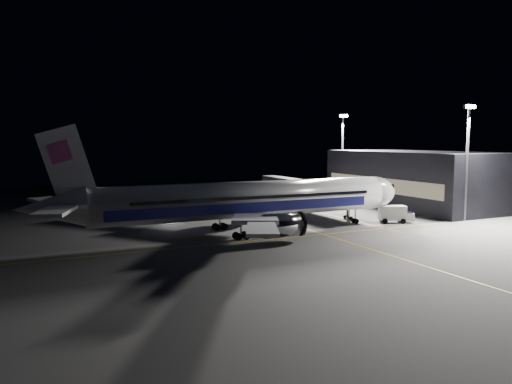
{
  "coord_description": "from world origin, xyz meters",
  "views": [
    {
      "loc": [
        -31.59,
        -70.07,
        14.52
      ],
      "look_at": [
        2.97,
        3.3,
        6.0
      ],
      "focal_mm": 35.0,
      "sensor_mm": 36.0,
      "label": 1
    }
  ],
  "objects_px": {
    "floodlight_mast_south": "(467,152)",
    "baggage_tug": "(170,215)",
    "safety_cone_c": "(224,228)",
    "safety_cone_a": "(235,218)",
    "floodlight_mast_north": "(343,148)",
    "safety_cone_b": "(215,227)",
    "service_truck": "(395,214)",
    "airliner": "(241,201)",
    "jet_bridge": "(309,188)"
  },
  "relations": [
    {
      "from": "floodlight_mast_south",
      "to": "baggage_tug",
      "type": "distance_m",
      "value": 54.6
    },
    {
      "from": "floodlight_mast_south",
      "to": "safety_cone_c",
      "type": "height_order",
      "value": "floodlight_mast_south"
    },
    {
      "from": "safety_cone_a",
      "to": "safety_cone_c",
      "type": "bearing_deg",
      "value": -122.84
    },
    {
      "from": "floodlight_mast_north",
      "to": "floodlight_mast_south",
      "type": "height_order",
      "value": "same"
    },
    {
      "from": "floodlight_mast_north",
      "to": "safety_cone_b",
      "type": "xyz_separation_m",
      "value": [
        -43.38,
        -26.3,
        -12.06
      ]
    },
    {
      "from": "floodlight_mast_south",
      "to": "service_truck",
      "type": "xyz_separation_m",
      "value": [
        -12.56,
        3.79,
        -10.77
      ]
    },
    {
      "from": "baggage_tug",
      "to": "safety_cone_c",
      "type": "xyz_separation_m",
      "value": [
        5.02,
        -14.46,
        -0.49
      ]
    },
    {
      "from": "airliner",
      "to": "floodlight_mast_north",
      "type": "relative_size",
      "value": 2.97
    },
    {
      "from": "airliner",
      "to": "jet_bridge",
      "type": "distance_m",
      "value": 29.31
    },
    {
      "from": "service_truck",
      "to": "safety_cone_a",
      "type": "height_order",
      "value": "service_truck"
    },
    {
      "from": "safety_cone_a",
      "to": "airliner",
      "type": "bearing_deg",
      "value": -108.93
    },
    {
      "from": "baggage_tug",
      "to": "safety_cone_b",
      "type": "height_order",
      "value": "baggage_tug"
    },
    {
      "from": "safety_cone_c",
      "to": "baggage_tug",
      "type": "bearing_deg",
      "value": 109.15
    },
    {
      "from": "floodlight_mast_north",
      "to": "safety_cone_b",
      "type": "relative_size",
      "value": 33.01
    },
    {
      "from": "floodlight_mast_south",
      "to": "safety_cone_b",
      "type": "distance_m",
      "value": 46.52
    },
    {
      "from": "airliner",
      "to": "baggage_tug",
      "type": "xyz_separation_m",
      "value": [
        -6.34,
        18.46,
        -4.39
      ]
    },
    {
      "from": "floodlight_mast_north",
      "to": "safety_cone_c",
      "type": "relative_size",
      "value": 36.86
    },
    {
      "from": "floodlight_mast_north",
      "to": "service_truck",
      "type": "relative_size",
      "value": 3.31
    },
    {
      "from": "jet_bridge",
      "to": "baggage_tug",
      "type": "bearing_deg",
      "value": 179.22
    },
    {
      "from": "jet_bridge",
      "to": "service_truck",
      "type": "xyz_separation_m",
      "value": [
        5.44,
        -20.28,
        -2.98
      ]
    },
    {
      "from": "safety_cone_b",
      "to": "safety_cone_a",
      "type": "bearing_deg",
      "value": 46.95
    },
    {
      "from": "jet_bridge",
      "to": "service_truck",
      "type": "height_order",
      "value": "jet_bridge"
    },
    {
      "from": "safety_cone_a",
      "to": "safety_cone_b",
      "type": "relative_size",
      "value": 0.89
    },
    {
      "from": "safety_cone_a",
      "to": "safety_cone_c",
      "type": "xyz_separation_m",
      "value": [
        -5.74,
        -8.89,
        0.0
      ]
    },
    {
      "from": "jet_bridge",
      "to": "safety_cone_b",
      "type": "bearing_deg",
      "value": -154.02
    },
    {
      "from": "airliner",
      "to": "floodlight_mast_north",
      "type": "distance_m",
      "value": 52.56
    },
    {
      "from": "airliner",
      "to": "baggage_tug",
      "type": "height_order",
      "value": "airliner"
    },
    {
      "from": "safety_cone_c",
      "to": "airliner",
      "type": "bearing_deg",
      "value": -71.77
    },
    {
      "from": "safety_cone_a",
      "to": "safety_cone_b",
      "type": "height_order",
      "value": "safety_cone_b"
    },
    {
      "from": "airliner",
      "to": "service_truck",
      "type": "relative_size",
      "value": 9.83
    },
    {
      "from": "floodlight_mast_north",
      "to": "safety_cone_a",
      "type": "xyz_separation_m",
      "value": [
        -36.66,
        -19.1,
        -12.09
      ]
    },
    {
      "from": "floodlight_mast_north",
      "to": "service_truck",
      "type": "xyz_separation_m",
      "value": [
        -12.56,
        -34.21,
        -10.77
      ]
    },
    {
      "from": "service_truck",
      "to": "baggage_tug",
      "type": "distance_m",
      "value": 40.54
    },
    {
      "from": "jet_bridge",
      "to": "service_truck",
      "type": "relative_size",
      "value": 5.5
    },
    {
      "from": "safety_cone_a",
      "to": "safety_cone_c",
      "type": "distance_m",
      "value": 10.58
    },
    {
      "from": "service_truck",
      "to": "safety_cone_b",
      "type": "bearing_deg",
      "value": -170.17
    },
    {
      "from": "floodlight_mast_north",
      "to": "safety_cone_c",
      "type": "bearing_deg",
      "value": -146.57
    },
    {
      "from": "safety_cone_a",
      "to": "safety_cone_c",
      "type": "relative_size",
      "value": 1.0
    },
    {
      "from": "jet_bridge",
      "to": "floodlight_mast_north",
      "type": "relative_size",
      "value": 1.66
    },
    {
      "from": "airliner",
      "to": "service_truck",
      "type": "distance_m",
      "value": 28.83
    },
    {
      "from": "floodlight_mast_south",
      "to": "baggage_tug",
      "type": "height_order",
      "value": "floodlight_mast_south"
    },
    {
      "from": "safety_cone_b",
      "to": "safety_cone_c",
      "type": "xyz_separation_m",
      "value": [
        0.99,
        -1.69,
        -0.03
      ]
    },
    {
      "from": "floodlight_mast_north",
      "to": "service_truck",
      "type": "height_order",
      "value": "floodlight_mast_north"
    },
    {
      "from": "airliner",
      "to": "safety_cone_a",
      "type": "height_order",
      "value": "airliner"
    },
    {
      "from": "jet_bridge",
      "to": "floodlight_mast_north",
      "type": "distance_m",
      "value": 24.06
    },
    {
      "from": "baggage_tug",
      "to": "safety_cone_b",
      "type": "relative_size",
      "value": 4.19
    },
    {
      "from": "service_truck",
      "to": "baggage_tug",
      "type": "bearing_deg",
      "value": 173.55
    },
    {
      "from": "safety_cone_a",
      "to": "baggage_tug",
      "type": "bearing_deg",
      "value": 152.62
    },
    {
      "from": "floodlight_mast_north",
      "to": "airliner",
      "type": "bearing_deg",
      "value": -142.09
    },
    {
      "from": "jet_bridge",
      "to": "safety_cone_b",
      "type": "height_order",
      "value": "jet_bridge"
    }
  ]
}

